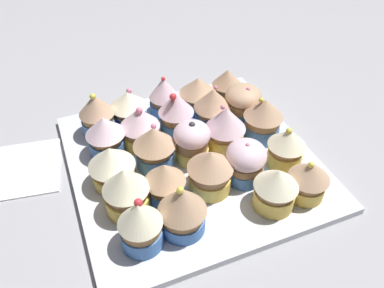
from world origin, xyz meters
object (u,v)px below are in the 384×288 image
at_px(cupcake_12, 225,127).
at_px(cupcake_13, 263,118).
at_px(cupcake_5, 165,181).
at_px(cupcake_6, 211,170).
at_px(cupcake_16, 174,113).
at_px(cupcake_20, 129,108).
at_px(cupcake_10, 154,146).
at_px(cupcake_17, 213,106).
at_px(cupcake_22, 198,93).
at_px(cupcake_1, 182,208).
at_px(baking_tray, 192,161).
at_px(cupcake_18, 243,103).
at_px(cupcake_4, 126,190).
at_px(cupcake_21, 164,96).
at_px(napkin, 25,168).
at_px(cupcake_0, 140,224).
at_px(cupcake_2, 276,188).
at_px(cupcake_11, 194,139).
at_px(cupcake_9, 112,165).
at_px(cupcake_3, 309,179).
at_px(cupcake_7, 246,161).
at_px(cupcake_19, 97,114).
at_px(cupcake_8, 286,147).
at_px(cupcake_23, 227,85).
at_px(cupcake_15, 140,126).
at_px(cupcake_14, 105,135).

distance_m(cupcake_12, cupcake_13, 0.07).
height_order(cupcake_5, cupcake_6, cupcake_6).
relative_size(cupcake_16, cupcake_20, 1.23).
relative_size(cupcake_10, cupcake_17, 1.02).
bearing_deg(cupcake_22, cupcake_1, -116.94).
relative_size(baking_tray, cupcake_18, 5.40).
xyz_separation_m(cupcake_4, cupcake_13, (0.25, 0.07, 0.00)).
bearing_deg(cupcake_21, cupcake_12, -64.95).
distance_m(cupcake_22, napkin, 0.32).
distance_m(cupcake_6, cupcake_17, 0.15).
bearing_deg(cupcake_0, cupcake_2, -2.26).
bearing_deg(cupcake_11, cupcake_17, 46.34).
xyz_separation_m(baking_tray, cupcake_9, (-0.13, -0.01, 0.04)).
distance_m(cupcake_0, cupcake_3, 0.24).
relative_size(baking_tray, cupcake_5, 5.50).
height_order(cupcake_7, cupcake_19, cupcake_19).
bearing_deg(cupcake_4, cupcake_20, 73.73).
bearing_deg(cupcake_4, cupcake_8, -0.95).
bearing_deg(cupcake_16, cupcake_23, 23.93).
bearing_deg(cupcake_1, cupcake_22, 63.06).
relative_size(cupcake_4, cupcake_12, 0.94).
relative_size(cupcake_13, cupcake_15, 1.07).
height_order(baking_tray, cupcake_7, cupcake_7).
height_order(cupcake_19, napkin, cupcake_19).
xyz_separation_m(cupcake_0, cupcake_16, (0.11, 0.19, 0.00)).
bearing_deg(cupcake_5, cupcake_11, 43.86).
height_order(cupcake_10, cupcake_21, cupcake_10).
bearing_deg(cupcake_8, cupcake_2, -131.66).
xyz_separation_m(cupcake_2, cupcake_4, (-0.19, 0.07, 0.00)).
bearing_deg(cupcake_2, cupcake_18, 75.26).
relative_size(cupcake_17, cupcake_22, 1.13).
bearing_deg(cupcake_3, cupcake_15, 132.96).
bearing_deg(cupcake_19, cupcake_10, -60.62).
bearing_deg(cupcake_5, cupcake_0, -131.59).
distance_m(baking_tray, cupcake_8, 0.15).
bearing_deg(cupcake_15, cupcake_21, 45.20).
distance_m(cupcake_8, cupcake_22, 0.20).
bearing_deg(cupcake_20, cupcake_16, -40.78).
distance_m(baking_tray, cupcake_20, 0.15).
bearing_deg(cupcake_22, cupcake_18, -44.57).
xyz_separation_m(cupcake_0, cupcake_2, (0.19, -0.01, -0.00)).
bearing_deg(cupcake_6, cupcake_12, 52.01).
xyz_separation_m(cupcake_14, cupcake_18, (0.24, -0.00, -0.00)).
distance_m(cupcake_0, cupcake_6, 0.13).
distance_m(cupcake_13, cupcake_15, 0.20).
xyz_separation_m(cupcake_11, cupcake_21, (-0.00, 0.13, 0.00)).
relative_size(cupcake_4, cupcake_13, 0.97).
xyz_separation_m(cupcake_9, cupcake_11, (0.13, 0.01, -0.00)).
height_order(cupcake_6, cupcake_22, cupcake_6).
distance_m(cupcake_1, cupcake_14, 0.19).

